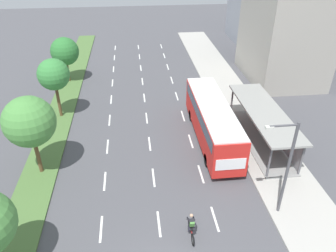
% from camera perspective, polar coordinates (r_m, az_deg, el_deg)
% --- Properties ---
extents(median_strip, '(2.60, 52.00, 0.12)m').
position_cam_1_polar(median_strip, '(34.28, -18.00, 2.80)').
color(median_strip, '#4C7038').
rests_on(median_strip, ground).
extents(sidewalk_right, '(4.50, 52.00, 0.15)m').
position_cam_1_polar(sidewalk_right, '(35.04, 11.32, 4.44)').
color(sidewalk_right, '#ADAAA3').
rests_on(sidewalk_right, ground).
extents(lane_divider_left, '(0.14, 45.77, 0.01)m').
position_cam_1_polar(lane_divider_left, '(31.33, -10.14, 1.02)').
color(lane_divider_left, white).
rests_on(lane_divider_left, ground).
extents(lane_divider_center, '(0.14, 45.77, 0.01)m').
position_cam_1_polar(lane_divider_center, '(31.25, -3.74, 1.40)').
color(lane_divider_center, white).
rests_on(lane_divider_center, ground).
extents(lane_divider_right, '(0.14, 45.77, 0.01)m').
position_cam_1_polar(lane_divider_right, '(31.56, 2.62, 1.76)').
color(lane_divider_right, white).
rests_on(lane_divider_right, ground).
extents(bus_shelter, '(2.90, 10.31, 2.86)m').
position_cam_1_polar(bus_shelter, '(27.97, 16.64, 0.59)').
color(bus_shelter, gray).
rests_on(bus_shelter, sidewalk_right).
extents(bus, '(2.54, 11.29, 3.37)m').
position_cam_1_polar(bus, '(27.22, 7.74, 1.32)').
color(bus, red).
rests_on(bus, ground).
extents(cyclist, '(0.46, 1.82, 1.71)m').
position_cam_1_polar(cyclist, '(19.73, 4.07, -17.13)').
color(cyclist, black).
rests_on(cyclist, ground).
extents(median_tree_second, '(3.54, 3.54, 5.99)m').
position_cam_1_polar(median_tree_second, '(23.94, -23.00, 0.67)').
color(median_tree_second, brown).
rests_on(median_tree_second, median_strip).
extents(median_tree_third, '(2.86, 2.86, 5.62)m').
position_cam_1_polar(median_tree_third, '(31.30, -19.30, 8.42)').
color(median_tree_third, brown).
rests_on(median_tree_third, median_strip).
extents(median_tree_fourth, '(3.13, 3.13, 5.11)m').
position_cam_1_polar(median_tree_fourth, '(39.36, -17.54, 12.27)').
color(median_tree_fourth, brown).
rests_on(median_tree_fourth, median_strip).
extents(streetlight, '(1.91, 0.24, 6.50)m').
position_cam_1_polar(streetlight, '(20.14, 19.86, -6.19)').
color(streetlight, '#4C4C51').
rests_on(streetlight, sidewalk_right).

